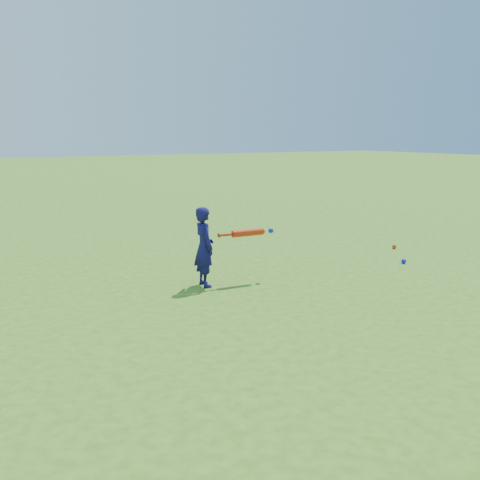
# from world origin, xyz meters

# --- Properties ---
(ground) EXTENTS (80.00, 80.00, 0.00)m
(ground) POSITION_xyz_m (0.00, 0.00, 0.00)
(ground) COLOR #3F751C
(ground) RESTS_ON ground
(child) EXTENTS (0.27, 0.38, 1.00)m
(child) POSITION_xyz_m (-0.14, -0.45, 0.50)
(child) COLOR #12104B
(child) RESTS_ON ground
(ground_ball_red) EXTENTS (0.07, 0.07, 0.07)m
(ground_ball_red) POSITION_xyz_m (3.58, -0.04, 0.04)
(ground_ball_red) COLOR red
(ground_ball_red) RESTS_ON ground
(ground_ball_blue) EXTENTS (0.07, 0.07, 0.07)m
(ground_ball_blue) POSITION_xyz_m (2.93, -0.86, 0.04)
(ground_ball_blue) COLOR #0D1BE8
(ground_ball_blue) RESTS_ON ground
(bat_swing) EXTENTS (0.79, 0.11, 0.09)m
(bat_swing) POSITION_xyz_m (0.47, -0.54, 0.64)
(bat_swing) COLOR red
(bat_swing) RESTS_ON ground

